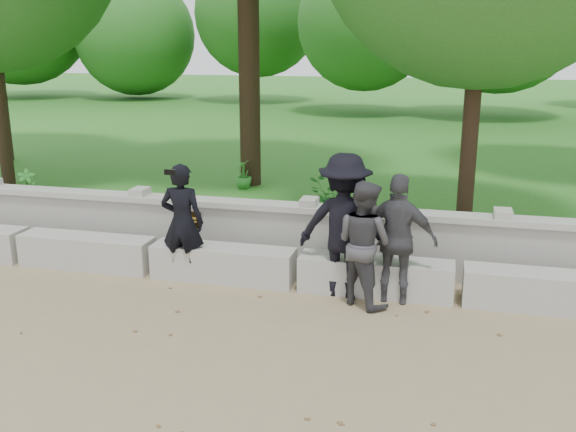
% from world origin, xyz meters
% --- Properties ---
extents(ground, '(80.00, 80.00, 0.00)m').
position_xyz_m(ground, '(0.00, 0.00, 0.00)').
color(ground, '#8C7956').
rests_on(ground, ground).
extents(lawn, '(40.00, 22.00, 0.25)m').
position_xyz_m(lawn, '(0.00, 14.00, 0.12)').
color(lawn, '#1D6A1A').
rests_on(lawn, ground).
extents(concrete_bench, '(11.90, 0.45, 0.45)m').
position_xyz_m(concrete_bench, '(0.00, 1.90, 0.22)').
color(concrete_bench, '#ACAAA3').
rests_on(concrete_bench, ground).
extents(parapet_wall, '(12.50, 0.35, 0.90)m').
position_xyz_m(parapet_wall, '(0.00, 2.60, 0.46)').
color(parapet_wall, '#A29F99').
rests_on(parapet_wall, ground).
extents(man_main, '(0.58, 0.52, 1.55)m').
position_xyz_m(man_main, '(0.49, 1.80, 0.78)').
color(man_main, black).
rests_on(man_main, ground).
extents(visitor_left, '(0.93, 0.88, 1.51)m').
position_xyz_m(visitor_left, '(2.88, 1.56, 0.75)').
color(visitor_left, '#3C3B40').
rests_on(visitor_left, ground).
extents(visitor_mid, '(1.19, 0.74, 1.77)m').
position_xyz_m(visitor_mid, '(2.61, 1.80, 0.89)').
color(visitor_mid, black).
rests_on(visitor_mid, ground).
extents(visitor_right, '(0.97, 0.51, 1.58)m').
position_xyz_m(visitor_right, '(3.27, 1.71, 0.79)').
color(visitor_right, '#404045').
rests_on(visitor_right, ground).
extents(shrub_a, '(0.38, 0.35, 0.60)m').
position_xyz_m(shrub_a, '(-3.49, 4.12, 0.55)').
color(shrub_a, '#2B7D2A').
rests_on(shrub_a, lawn).
extents(shrub_b, '(0.30, 0.34, 0.52)m').
position_xyz_m(shrub_b, '(1.51, 3.30, 0.51)').
color(shrub_b, '#2B7D2A').
rests_on(shrub_b, lawn).
extents(shrub_c, '(0.76, 0.75, 0.64)m').
position_xyz_m(shrub_c, '(1.90, 4.47, 0.57)').
color(shrub_c, '#2B7D2A').
rests_on(shrub_c, lawn).
extents(shrub_d, '(0.34, 0.37, 0.57)m').
position_xyz_m(shrub_d, '(-0.06, 6.07, 0.53)').
color(shrub_d, '#2B7D2A').
rests_on(shrub_d, lawn).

